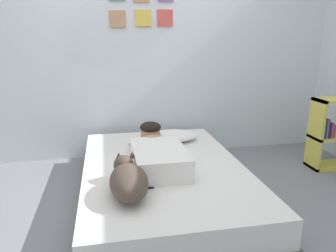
# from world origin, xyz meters

# --- Properties ---
(ground_plane) EXTENTS (12.83, 12.83, 0.00)m
(ground_plane) POSITION_xyz_m (0.00, 0.00, 0.00)
(ground_plane) COLOR gray
(back_wall) EXTENTS (4.41, 0.12, 2.50)m
(back_wall) POSITION_xyz_m (-0.00, 1.36, 1.25)
(back_wall) COLOR silver
(back_wall) RESTS_ON ground
(bed) EXTENTS (1.36, 2.06, 0.32)m
(bed) POSITION_xyz_m (0.02, 0.16, 0.16)
(bed) COLOR #4C4742
(bed) RESTS_ON ground
(pillow) EXTENTS (0.52, 0.32, 0.11)m
(pillow) POSITION_xyz_m (0.22, 0.78, 0.37)
(pillow) COLOR white
(pillow) RESTS_ON bed
(person_lying) EXTENTS (0.43, 0.92, 0.27)m
(person_lying) POSITION_xyz_m (-0.03, 0.21, 0.42)
(person_lying) COLOR white
(person_lying) RESTS_ON bed
(dog) EXTENTS (0.26, 0.57, 0.21)m
(dog) POSITION_xyz_m (-0.31, -0.30, 0.42)
(dog) COLOR #4C3D33
(dog) RESTS_ON bed
(coffee_cup) EXTENTS (0.12, 0.09, 0.07)m
(coffee_cup) POSITION_xyz_m (0.18, 0.54, 0.35)
(coffee_cup) COLOR #D84C47
(coffee_cup) RESTS_ON bed
(cell_phone) EXTENTS (0.07, 0.14, 0.01)m
(cell_phone) POSITION_xyz_m (-0.16, -0.19, 0.32)
(cell_phone) COLOR black
(cell_phone) RESTS_ON bed
(bookshelf) EXTENTS (0.45, 0.24, 0.75)m
(bookshelf) POSITION_xyz_m (1.89, 0.53, 0.38)
(bookshelf) COLOR #D8CC4C
(bookshelf) RESTS_ON ground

